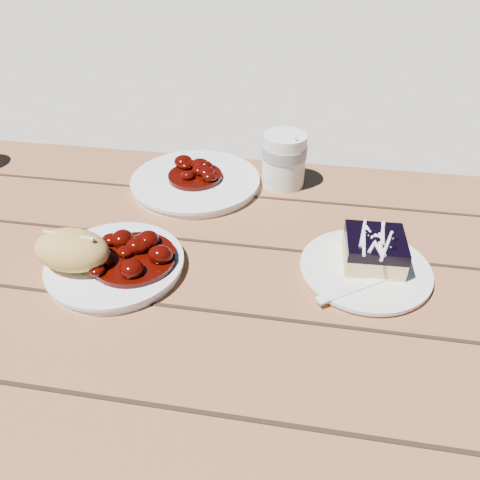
% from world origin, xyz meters
% --- Properties ---
extents(ground, '(60.00, 60.00, 0.00)m').
position_xyz_m(ground, '(0.00, 0.00, 0.00)').
color(ground, '#AEA79D').
rests_on(ground, ground).
extents(picnic_table, '(2.00, 1.55, 0.75)m').
position_xyz_m(picnic_table, '(0.00, -0.00, 0.59)').
color(picnic_table, brown).
rests_on(picnic_table, ground).
extents(main_plate, '(0.21, 0.21, 0.02)m').
position_xyz_m(main_plate, '(0.19, -0.01, 0.76)').
color(main_plate, white).
rests_on(main_plate, picnic_table).
extents(goulash_stew, '(0.13, 0.13, 0.04)m').
position_xyz_m(goulash_stew, '(0.22, -0.01, 0.79)').
color(goulash_stew, '#3B0502').
rests_on(goulash_stew, main_plate).
extents(bread_roll, '(0.12, 0.09, 0.06)m').
position_xyz_m(bread_roll, '(0.13, -0.03, 0.80)').
color(bread_roll, '#DAAA54').
rests_on(bread_roll, main_plate).
extents(dessert_plate, '(0.20, 0.20, 0.01)m').
position_xyz_m(dessert_plate, '(0.57, 0.04, 0.76)').
color(dessert_plate, white).
rests_on(dessert_plate, picnic_table).
extents(blueberry_cake, '(0.09, 0.09, 0.05)m').
position_xyz_m(blueberry_cake, '(0.58, 0.06, 0.78)').
color(blueberry_cake, '#F8D687').
rests_on(blueberry_cake, dessert_plate).
extents(fork_dessert, '(0.14, 0.11, 0.00)m').
position_xyz_m(fork_dessert, '(0.55, -0.01, 0.76)').
color(fork_dessert, white).
rests_on(fork_dessert, dessert_plate).
extents(coffee_cup, '(0.09, 0.09, 0.11)m').
position_xyz_m(coffee_cup, '(0.42, 0.30, 0.80)').
color(coffee_cup, white).
rests_on(coffee_cup, picnic_table).
extents(second_plate, '(0.25, 0.25, 0.02)m').
position_xyz_m(second_plate, '(0.25, 0.27, 0.76)').
color(second_plate, white).
rests_on(second_plate, picnic_table).
extents(second_stew, '(0.11, 0.11, 0.04)m').
position_xyz_m(second_stew, '(0.25, 0.27, 0.79)').
color(second_stew, '#3B0502').
rests_on(second_stew, second_plate).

